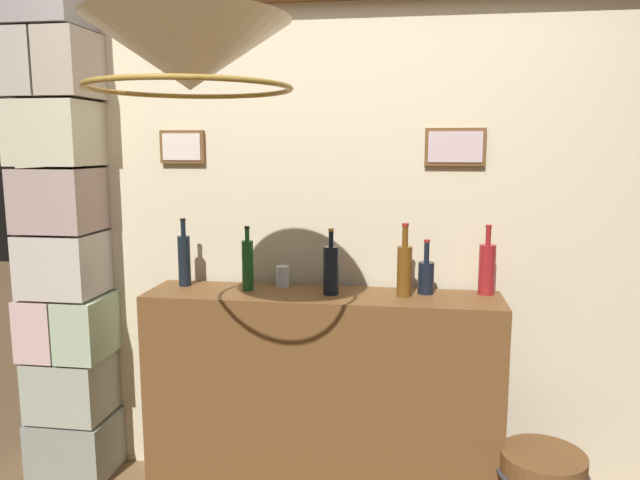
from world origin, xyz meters
TOP-DOWN VIEW (x-y plane):
  - panelled_rear_partition at (0.00, 1.10)m, footprint 3.18×0.15m
  - stone_pillar at (-1.26, 0.94)m, footprint 0.39×0.37m
  - bar_shelf_unit at (0.00, 0.85)m, footprint 1.58×0.34m
  - liquor_bottle_whiskey at (-0.66, 0.92)m, footprint 0.06×0.06m
  - liquor_bottle_vodka at (-0.34, 0.87)m, footprint 0.05×0.05m
  - liquor_bottle_mezcal at (0.46, 0.92)m, footprint 0.07×0.07m
  - liquor_bottle_scotch at (0.72, 0.95)m, footprint 0.07×0.07m
  - liquor_bottle_rum at (0.36, 0.87)m, footprint 0.06×0.06m
  - liquor_bottle_bourbon at (0.04, 0.85)m, footprint 0.07×0.07m
  - glass_tumbler_rocks at (-0.20, 0.96)m, footprint 0.06×0.06m
  - pendant_lamp at (-0.28, 0.05)m, footprint 0.62×0.62m

SIDE VIEW (x-z plane):
  - bar_shelf_unit at x=0.00m, z-range 0.00..0.99m
  - glass_tumbler_rocks at x=-0.20m, z-range 0.99..1.09m
  - liquor_bottle_mezcal at x=0.46m, z-range 0.95..1.19m
  - liquor_bottle_bourbon at x=0.04m, z-range 0.96..1.25m
  - liquor_bottle_scotch at x=0.72m, z-range 0.96..1.27m
  - liquor_bottle_vodka at x=-0.34m, z-range 0.97..1.26m
  - liquor_bottle_rum at x=0.36m, z-range 0.95..1.28m
  - liquor_bottle_whiskey at x=-0.66m, z-range 0.96..1.28m
  - stone_pillar at x=-1.26m, z-range -0.01..2.45m
  - panelled_rear_partition at x=0.00m, z-range 0.07..2.59m
  - pendant_lamp at x=-0.28m, z-range 1.66..2.15m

